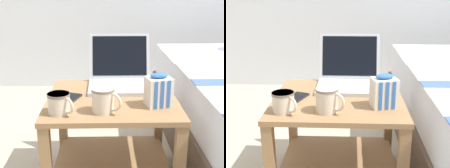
# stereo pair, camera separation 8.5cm
# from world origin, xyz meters

# --- Properties ---
(bedside_table) EXTENTS (0.60, 0.57, 0.46)m
(bedside_table) POSITION_xyz_m (0.00, 0.00, 0.30)
(bedside_table) COLOR #997047
(bedside_table) RESTS_ON ground_plane
(laptop) EXTENTS (0.33, 0.33, 0.25)m
(laptop) POSITION_xyz_m (0.05, 0.19, 0.51)
(laptop) COLOR #B7BABC
(laptop) RESTS_ON bedside_table
(mug_front_left) EXTENTS (0.13, 0.10, 0.10)m
(mug_front_left) POSITION_xyz_m (-0.04, -0.17, 0.52)
(mug_front_left) COLOR beige
(mug_front_left) RESTS_ON bedside_table
(mug_front_right) EXTENTS (0.12, 0.11, 0.09)m
(mug_front_right) POSITION_xyz_m (-0.22, -0.18, 0.51)
(mug_front_right) COLOR beige
(mug_front_right) RESTS_ON bedside_table
(snack_bag) EXTENTS (0.12, 0.11, 0.15)m
(snack_bag) POSITION_xyz_m (0.20, -0.10, 0.53)
(snack_bag) COLOR silver
(snack_bag) RESTS_ON bedside_table
(cell_phone) EXTENTS (0.12, 0.17, 0.01)m
(cell_phone) POSITION_xyz_m (-0.20, -0.03, 0.47)
(cell_phone) COLOR black
(cell_phone) RESTS_ON bedside_table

